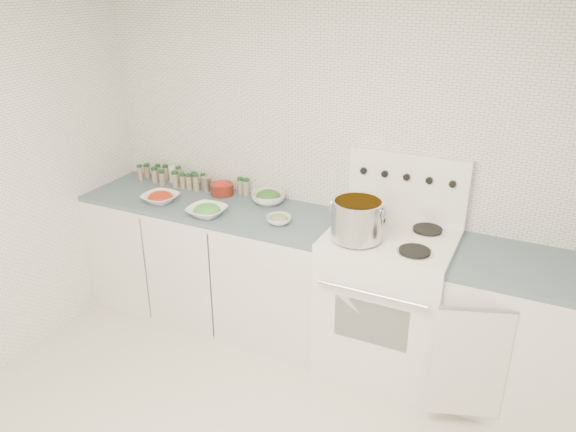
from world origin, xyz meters
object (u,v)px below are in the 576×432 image
object	(u,v)px
stove	(387,296)
stock_pot	(357,218)
bowl_tomato	(160,198)
bowl_snowpea	(207,211)

from	to	relation	value
stove	stock_pot	distance (m)	0.62
stock_pot	bowl_tomato	distance (m)	1.46
stove	bowl_snowpea	distance (m)	1.30
stock_pot	bowl_tomato	bearing A→B (deg)	178.69
stock_pot	bowl_tomato	xyz separation A→B (m)	(-1.46, 0.03, -0.14)
stock_pot	bowl_snowpea	world-z (taller)	stock_pot
stove	bowl_snowpea	size ratio (longest dim) A/B	5.32
stove	stock_pot	bearing A→B (deg)	-137.45
bowl_tomato	stove	bearing A→B (deg)	4.42
bowl_tomato	bowl_snowpea	size ratio (longest dim) A/B	1.00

